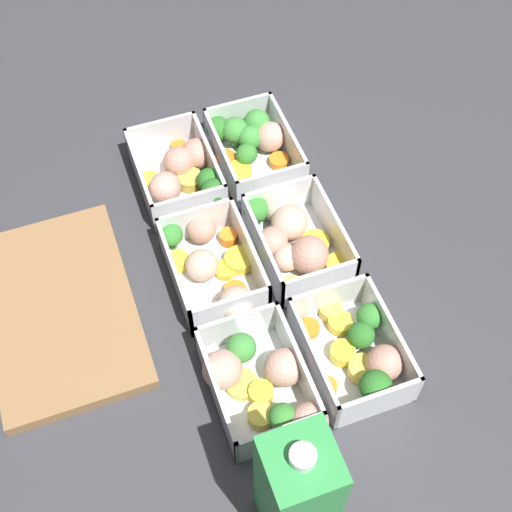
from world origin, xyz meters
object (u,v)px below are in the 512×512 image
(juice_carton, at_px, (297,492))
(container_far_left, at_px, (263,384))
(container_near_right, at_px, (250,144))
(container_near_left, at_px, (360,353))
(container_near_center, at_px, (293,238))
(container_far_center, at_px, (213,266))
(container_far_right, at_px, (183,174))

(juice_carton, bearing_deg, container_far_left, -7.35)
(container_near_right, xyz_separation_m, container_far_left, (-0.36, 0.11, -0.00))
(container_near_left, relative_size, container_near_center, 0.88)
(container_far_center, distance_m, container_far_right, 0.16)
(container_far_left, distance_m, container_far_center, 0.18)
(container_far_left, height_order, container_far_center, same)
(container_near_left, bearing_deg, container_far_center, 35.51)
(container_far_left, bearing_deg, container_far_right, -0.71)
(container_near_left, xyz_separation_m, container_near_center, (0.18, 0.01, 0.00))
(container_near_center, xyz_separation_m, container_far_right, (0.16, 0.10, -0.00))
(container_near_left, xyz_separation_m, container_near_right, (0.36, 0.01, 0.00))
(container_near_center, bearing_deg, container_far_left, 149.07)
(container_near_center, xyz_separation_m, container_far_left, (-0.18, 0.11, -0.00))
(container_near_right, xyz_separation_m, juice_carton, (-0.51, 0.13, 0.07))
(container_far_right, bearing_deg, container_far_center, 177.15)
(container_near_left, height_order, container_near_right, same)
(container_far_center, bearing_deg, container_near_left, -144.49)
(container_far_left, relative_size, container_far_center, 0.95)
(container_near_center, xyz_separation_m, container_far_center, (-0.01, 0.11, -0.00))
(container_near_left, height_order, container_far_left, same)
(container_far_left, bearing_deg, container_near_left, -90.71)
(container_far_left, bearing_deg, container_near_right, -17.40)
(container_near_left, distance_m, container_near_center, 0.18)
(container_far_left, bearing_deg, container_far_center, 1.26)
(container_near_left, height_order, juice_carton, juice_carton)
(container_near_left, bearing_deg, container_near_center, 4.25)
(container_near_right, bearing_deg, container_far_center, 147.60)
(container_near_right, bearing_deg, container_far_left, 162.60)
(container_far_right, bearing_deg, container_far_left, 179.29)
(container_near_center, distance_m, container_far_center, 0.11)
(container_near_center, xyz_separation_m, juice_carton, (-0.33, 0.13, 0.07))
(container_near_right, distance_m, container_far_center, 0.22)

